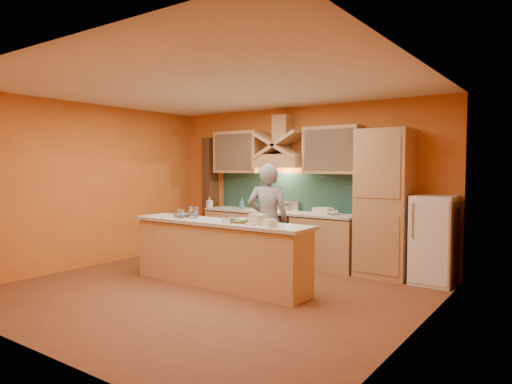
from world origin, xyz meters
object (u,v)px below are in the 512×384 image
Objects in this scene: fridge at (434,240)px; person at (268,220)px; stove at (278,237)px; kitchen_scale at (228,220)px; mixing_bowl at (241,221)px.

fridge is 2.47m from person.
fridge reaches higher than stove.
kitchen_scale is 0.19m from mixing_bowl.
person reaches higher than stove.
stove is at bearing -90.01° from person.
kitchen_scale is at bearing -137.48° from fridge.
mixing_bowl is at bearing 75.28° from person.
fridge is at bearing 24.62° from kitchen_scale.
stove is 2.71m from fridge.
mixing_bowl is at bearing -72.25° from stove.
stove is 0.51× the size of person.
fridge is 2.86m from mixing_bowl.
stove is at bearing 107.75° from mixing_bowl.
kitchen_scale is at bearing -77.00° from stove.
person is at bearing -154.91° from fridge.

